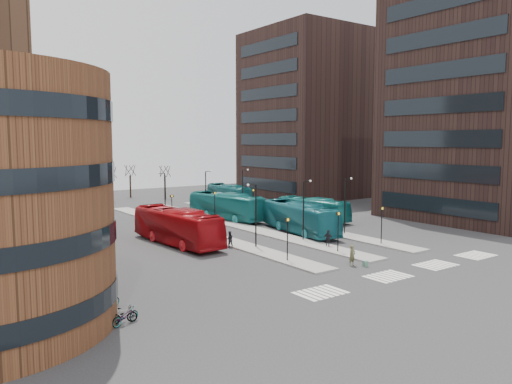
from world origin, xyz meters
TOP-DOWN VIEW (x-y plane):
  - ground at (0.00, 0.00)m, footprint 160.00×160.00m
  - island_left at (-4.00, 30.00)m, footprint 2.50×45.00m
  - island_mid at (2.00, 30.00)m, footprint 2.50×45.00m
  - island_right at (8.00, 30.00)m, footprint 2.50×45.00m
  - suitcase at (-0.21, 7.01)m, footprint 0.40×0.33m
  - red_bus at (-8.68, 24.15)m, footprint 3.86×13.06m
  - teal_bus_a at (5.21, 21.58)m, footprint 4.94×12.69m
  - teal_bus_b at (3.68, 34.52)m, footprint 4.58×12.85m
  - teal_bus_c at (12.26, 27.18)m, footprint 3.66×10.87m
  - teal_bus_d at (12.01, 46.90)m, footprint 4.09×11.98m
  - traveller at (-0.91, 7.83)m, footprint 0.64×0.42m
  - commuter_a at (-5.32, 19.70)m, footprint 0.95×0.85m
  - commuter_b at (2.46, 14.15)m, footprint 0.69×1.09m
  - commuter_c at (3.43, 17.58)m, footprint 1.12×1.13m
  - bicycle_near at (-21.00, 6.07)m, footprint 1.98×1.29m
  - bicycle_mid at (-21.00, 6.30)m, footprint 1.58×0.66m
  - bicycle_far at (-21.00, 9.30)m, footprint 1.93×1.00m
  - crosswalk_stripes at (1.75, 4.00)m, footprint 22.35×2.40m
  - tower_near at (31.98, 16.00)m, footprint 20.12×20.00m
  - tower_far at (31.98, 50.00)m, footprint 20.12×20.00m
  - sign_poles at (1.60, 23.00)m, footprint 12.45×22.12m
  - lamp_posts at (2.64, 28.00)m, footprint 14.04×20.24m
  - bare_trees at (2.67, 62.67)m, footprint 10.97×8.14m

SIDE VIEW (x-z plane):
  - ground at x=0.00m, z-range 0.00..0.00m
  - crosswalk_stripes at x=1.75m, z-range 0.00..0.01m
  - island_left at x=-4.00m, z-range 0.00..0.15m
  - island_mid at x=2.00m, z-range 0.00..0.15m
  - island_right at x=8.00m, z-range 0.00..0.15m
  - suitcase at x=-0.21m, z-range 0.00..0.48m
  - bicycle_mid at x=-21.00m, z-range 0.00..0.92m
  - bicycle_far at x=-21.00m, z-range 0.00..0.97m
  - bicycle_near at x=-21.00m, z-range 0.00..0.98m
  - commuter_c at x=3.43m, z-range 0.00..1.56m
  - commuter_a at x=-5.32m, z-range 0.00..1.61m
  - commuter_b at x=2.46m, z-range 0.00..1.73m
  - traveller at x=-0.91m, z-range 0.00..1.74m
  - teal_bus_c at x=12.26m, z-range 0.00..2.97m
  - teal_bus_d at x=12.01m, z-range 0.00..3.27m
  - teal_bus_a at x=5.21m, z-range 0.00..3.45m
  - teal_bus_b at x=3.68m, z-range 0.00..3.50m
  - red_bus at x=-8.68m, z-range 0.00..3.59m
  - sign_poles at x=1.60m, z-range 0.58..4.23m
  - bare_trees at x=2.67m, z-range -0.22..5.67m
  - lamp_posts at x=2.64m, z-range 0.52..6.64m
  - tower_near at x=31.98m, z-range 0.00..30.00m
  - tower_far at x=31.98m, z-range 0.00..30.00m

